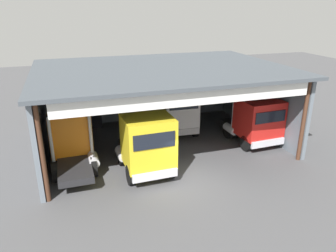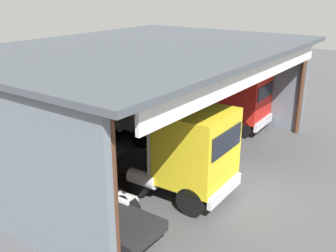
% 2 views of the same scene
% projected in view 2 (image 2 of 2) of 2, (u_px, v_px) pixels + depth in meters
% --- Properties ---
extents(ground_plane, '(80.00, 80.00, 0.00)m').
position_uv_depth(ground_plane, '(241.00, 184.00, 16.08)').
color(ground_plane, '#4C4C4F').
rests_on(ground_plane, ground).
extents(workshop_shed, '(15.70, 11.38, 5.28)m').
position_uv_depth(workshop_shed, '(124.00, 76.00, 18.25)').
color(workshop_shed, slate).
rests_on(workshop_shed, ground).
extents(truck_orange_left_bay, '(2.54, 5.18, 3.48)m').
position_uv_depth(truck_orange_left_bay, '(67.00, 178.00, 12.98)').
color(truck_orange_left_bay, orange).
rests_on(truck_orange_left_bay, ground).
extents(truck_yellow_center_left_bay, '(2.81, 5.07, 3.57)m').
position_uv_depth(truck_yellow_center_left_bay, '(189.00, 152.00, 14.58)').
color(truck_yellow_center_left_bay, yellow).
rests_on(truck_yellow_center_left_bay, ground).
extents(truck_white_yard_outside, '(2.63, 4.97, 3.70)m').
position_uv_depth(truck_white_yard_outside, '(144.00, 105.00, 20.20)').
color(truck_white_yard_outside, white).
rests_on(truck_white_yard_outside, ground).
extents(truck_red_right_bay, '(2.86, 4.82, 3.41)m').
position_uv_depth(truck_red_right_bay, '(239.00, 100.00, 21.79)').
color(truck_red_right_bay, red).
rests_on(truck_red_right_bay, ground).
extents(oil_drum, '(0.58, 0.58, 0.92)m').
position_uv_depth(oil_drum, '(135.00, 111.00, 24.07)').
color(oil_drum, '#197233').
rests_on(oil_drum, ground).
extents(tool_cart, '(0.90, 0.60, 1.00)m').
position_uv_depth(tool_cart, '(14.00, 149.00, 18.24)').
color(tool_cart, black).
rests_on(tool_cart, ground).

